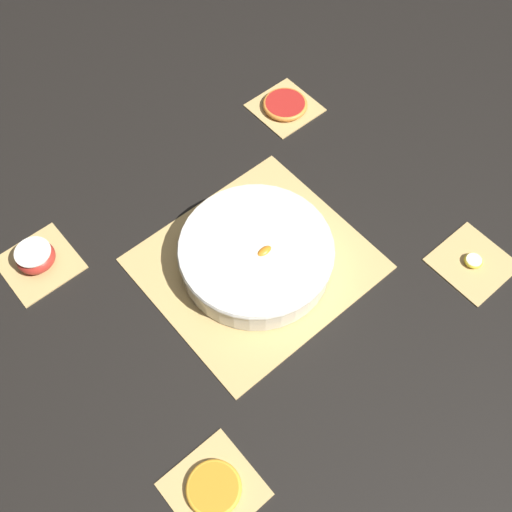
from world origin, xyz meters
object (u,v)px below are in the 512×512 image
(orange_slice_whole, at_px, (214,488))
(banana_coin_single, at_px, (474,261))
(fruit_salad_bowl, at_px, (256,253))
(grapefruit_slice, at_px, (285,104))
(apple_half, at_px, (36,257))

(orange_slice_whole, bearing_deg, banana_coin_single, -180.00)
(orange_slice_whole, bearing_deg, fruit_salad_bowl, -139.61)
(fruit_salad_bowl, height_order, grapefruit_slice, fruit_salad_bowl)
(banana_coin_single, bearing_deg, fruit_salad_bowl, -40.33)
(apple_half, xyz_separation_m, grapefruit_slice, (-0.64, 0.00, -0.02))
(fruit_salad_bowl, distance_m, banana_coin_single, 0.42)
(orange_slice_whole, height_order, banana_coin_single, orange_slice_whole)
(banana_coin_single, height_order, grapefruit_slice, grapefruit_slice)
(fruit_salad_bowl, relative_size, apple_half, 3.96)
(fruit_salad_bowl, height_order, apple_half, fruit_salad_bowl)
(apple_half, xyz_separation_m, banana_coin_single, (-0.64, 0.55, -0.02))
(banana_coin_single, xyz_separation_m, grapefruit_slice, (0.00, -0.55, 0.00))
(grapefruit_slice, bearing_deg, fruit_salad_bowl, 40.39)
(apple_half, height_order, orange_slice_whole, apple_half)
(banana_coin_single, bearing_deg, apple_half, -40.39)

